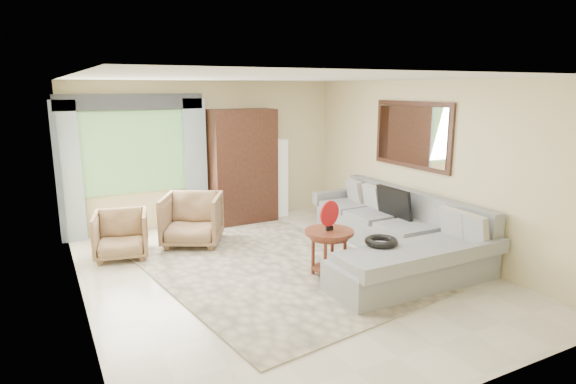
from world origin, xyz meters
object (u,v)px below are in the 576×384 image
tv_screen (394,203)px  coffee_table (329,253)px  armchair_left (121,235)px  potted_plant (108,225)px  sectional_sofa (396,239)px  armchair_right (192,220)px  armoire (243,166)px  floor_lamp (280,178)px

tv_screen → coffee_table: bearing=-159.6°
armchair_left → coffee_table: bearing=-29.6°
tv_screen → potted_plant: (-3.96, 2.35, -0.43)m
sectional_sofa → coffee_table: (-1.30, -0.20, 0.06)m
armchair_right → armoire: size_ratio=0.43×
sectional_sofa → armoire: (-1.23, 2.90, 0.77)m
sectional_sofa → armchair_left: 4.08m
tv_screen → floor_lamp: bearing=105.2°
sectional_sofa → armchair_left: (-3.62, 1.89, 0.07)m
sectional_sofa → tv_screen: (0.27, 0.39, 0.44)m
coffee_table → armoire: size_ratio=0.31×
armchair_right → armoire: 1.69m
armchair_left → armchair_right: (1.11, 0.09, 0.06)m
tv_screen → potted_plant: tv_screen is taller
sectional_sofa → armchair_right: size_ratio=3.80×
tv_screen → armoire: 2.94m
coffee_table → potted_plant: (-2.39, 2.94, -0.05)m
sectional_sofa → floor_lamp: 3.03m
tv_screen → potted_plant: size_ratio=1.29×
tv_screen → armoire: armoire is taller
armchair_right → armoire: bearing=64.1°
potted_plant → floor_lamp: (3.26, 0.22, 0.46)m
tv_screen → armchair_left: (-3.88, 1.50, -0.37)m
armchair_left → potted_plant: size_ratio=1.34×
coffee_table → armchair_left: armchair_left is taller
potted_plant → floor_lamp: 3.30m
coffee_table → sectional_sofa: bearing=8.7°
tv_screen → coffee_table: tv_screen is taller
armoire → floor_lamp: 0.86m
sectional_sofa → armoire: 3.24m
sectional_sofa → armchair_left: bearing=152.4°
tv_screen → armchair_left: tv_screen is taller
sectional_sofa → potted_plant: 4.60m
armoire → sectional_sofa: bearing=-66.9°
tv_screen → armchair_right: (-2.77, 1.59, -0.31)m
sectional_sofa → armoire: armoire is taller
armoire → coffee_table: bearing=-91.3°
tv_screen → armchair_left: 4.18m
tv_screen → armoire: (-1.50, 2.51, 0.33)m
armchair_right → floor_lamp: bearing=53.5°
tv_screen → armchair_right: 3.21m
potted_plant → armoire: 2.58m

